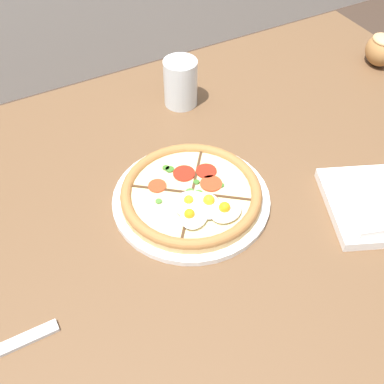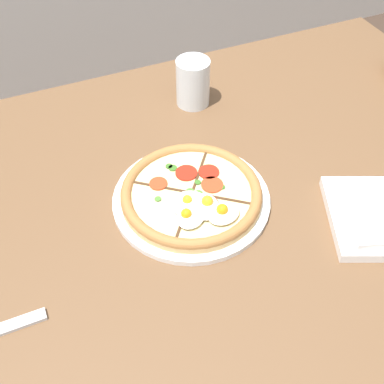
% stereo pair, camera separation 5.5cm
% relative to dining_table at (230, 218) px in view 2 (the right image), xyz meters
% --- Properties ---
extents(ground_plane, '(12.00, 12.00, 0.00)m').
position_rel_dining_table_xyz_m(ground_plane, '(0.00, 0.00, -0.65)').
color(ground_plane, '#3D2D23').
extents(dining_table, '(1.35, 0.97, 0.74)m').
position_rel_dining_table_xyz_m(dining_table, '(0.00, 0.00, 0.00)').
color(dining_table, brown).
rests_on(dining_table, ground_plane).
extents(pizza, '(0.30, 0.30, 0.05)m').
position_rel_dining_table_xyz_m(pizza, '(-0.09, -0.01, 0.11)').
color(pizza, white).
rests_on(pizza, dining_table).
extents(water_glass, '(0.08, 0.08, 0.11)m').
position_rel_dining_table_xyz_m(water_glass, '(0.04, 0.29, 0.14)').
color(water_glass, white).
rests_on(water_glass, dining_table).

